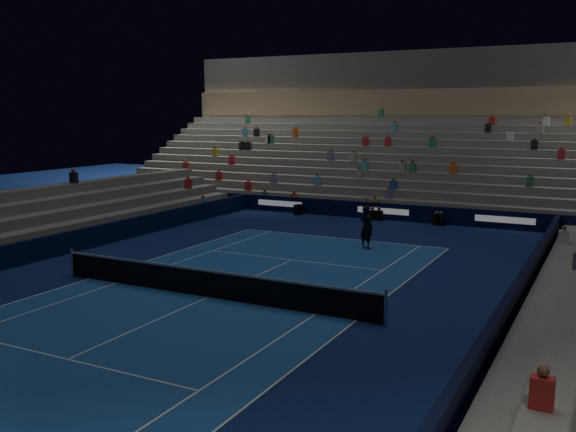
# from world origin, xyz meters

# --- Properties ---
(ground) EXTENTS (90.00, 90.00, 0.00)m
(ground) POSITION_xyz_m (0.00, 0.00, 0.00)
(ground) COLOR #0D1C50
(ground) RESTS_ON ground
(court_surface) EXTENTS (10.97, 23.77, 0.01)m
(court_surface) POSITION_xyz_m (0.00, 0.00, 0.01)
(court_surface) COLOR #1B4E97
(court_surface) RESTS_ON ground
(sponsor_barrier_far) EXTENTS (44.00, 0.25, 1.00)m
(sponsor_barrier_far) POSITION_xyz_m (0.00, 18.50, 0.50)
(sponsor_barrier_far) COLOR black
(sponsor_barrier_far) RESTS_ON ground
(sponsor_barrier_east) EXTENTS (0.25, 37.00, 1.00)m
(sponsor_barrier_east) POSITION_xyz_m (9.70, 0.00, 0.50)
(sponsor_barrier_east) COLOR black
(sponsor_barrier_east) RESTS_ON ground
(sponsor_barrier_west) EXTENTS (0.25, 37.00, 1.00)m
(sponsor_barrier_west) POSITION_xyz_m (-9.70, 0.00, 0.50)
(sponsor_barrier_west) COLOR black
(sponsor_barrier_west) RESTS_ON ground
(grandstand_main) EXTENTS (44.00, 15.20, 11.20)m
(grandstand_main) POSITION_xyz_m (0.00, 27.90, 3.38)
(grandstand_main) COLOR slate
(grandstand_main) RESTS_ON ground
(tennis_net) EXTENTS (12.90, 0.10, 1.10)m
(tennis_net) POSITION_xyz_m (0.00, 0.00, 0.50)
(tennis_net) COLOR #B2B2B7
(tennis_net) RESTS_ON ground
(tennis_player) EXTENTS (0.88, 0.74, 2.06)m
(tennis_player) POSITION_xyz_m (2.00, 10.16, 1.03)
(tennis_player) COLOR black
(tennis_player) RESTS_ON ground
(broadcast_camera) EXTENTS (0.53, 0.96, 0.63)m
(broadcast_camera) POSITION_xyz_m (-5.41, 17.95, 0.32)
(broadcast_camera) COLOR black
(broadcast_camera) RESTS_ON ground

